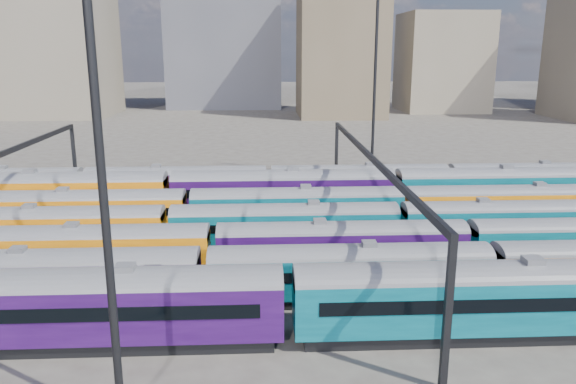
{
  "coord_description": "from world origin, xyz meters",
  "views": [
    {
      "loc": [
        1.29,
        -43.85,
        16.1
      ],
      "look_at": [
        3.77,
        7.65,
        3.0
      ],
      "focal_mm": 35.0,
      "sensor_mm": 36.0,
      "label": 1
    }
  ],
  "objects": [
    {
      "name": "ground",
      "position": [
        0.0,
        0.0,
        0.0
      ],
      "size": [
        500.0,
        500.0,
        0.0
      ],
      "primitive_type": "plane",
      "color": "#3F3935",
      "rests_on": "ground"
    },
    {
      "name": "rake_0",
      "position": [
        -8.18,
        -15.0,
        2.8
      ],
      "size": [
        151.64,
        3.17,
        5.34
      ],
      "color": "black",
      "rests_on": "ground"
    },
    {
      "name": "rake_1",
      "position": [
        -11.91,
        -10.0,
        2.42
      ],
      "size": [
        131.25,
        2.74,
        4.6
      ],
      "color": "black",
      "rests_on": "ground"
    },
    {
      "name": "rake_3",
      "position": [
        3.14,
        0.0,
        2.45
      ],
      "size": [
        132.92,
        2.78,
        4.66
      ],
      "color": "black",
      "rests_on": "ground"
    },
    {
      "name": "rake_4",
      "position": [
        -5.35,
        5.0,
        2.52
      ],
      "size": [
        117.08,
        2.86,
        4.8
      ],
      "color": "black",
      "rests_on": "ground"
    },
    {
      "name": "rake_5",
      "position": [
        -18.99,
        10.0,
        2.89
      ],
      "size": [
        156.16,
        3.26,
        5.5
      ],
      "color": "black",
      "rests_on": "ground"
    },
    {
      "name": "rake_6",
      "position": [
        -17.58,
        15.0,
        2.52
      ],
      "size": [
        117.22,
        2.86,
        4.81
      ],
      "color": "black",
      "rests_on": "ground"
    },
    {
      "name": "gantry_2",
      "position": [
        10.0,
        0.0,
        6.79
      ],
      "size": [
        0.35,
        40.35,
        8.03
      ],
      "color": "black",
      "rests_on": "ground"
    },
    {
      "name": "mast_2",
      "position": [
        -5.0,
        -22.0,
        13.97
      ],
      "size": [
        1.4,
        0.5,
        25.6
      ],
      "color": "black",
      "rests_on": "ground"
    },
    {
      "name": "mast_3",
      "position": [
        15.0,
        24.0,
        13.97
      ],
      "size": [
        1.4,
        0.5,
        25.6
      ],
      "color": "black",
      "rests_on": "ground"
    }
  ]
}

